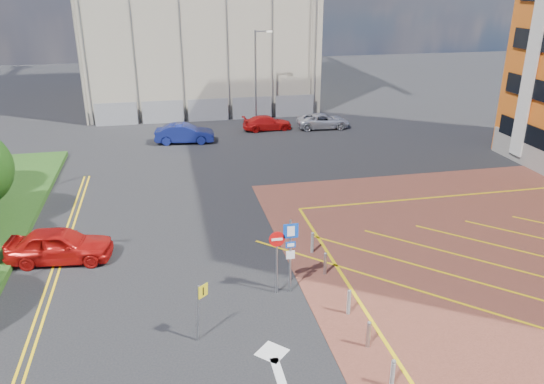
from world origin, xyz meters
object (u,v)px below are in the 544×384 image
object	(u,v)px
car_red_left	(60,245)
lamp_back	(257,74)
warning_sign	(200,305)
car_blue_back	(185,133)
car_red_back	(267,123)
car_silver_back	(323,121)
sign_cluster	(285,249)

from	to	relation	value
car_red_left	lamp_back	bearing A→B (deg)	-23.38
car_red_left	warning_sign	bearing A→B (deg)	-134.00
lamp_back	warning_sign	distance (m)	30.46
car_blue_back	car_red_back	xyz separation A→B (m)	(7.06, 2.46, -0.15)
lamp_back	car_red_back	xyz separation A→B (m)	(0.50, -2.12, -3.76)
car_red_back	lamp_back	bearing A→B (deg)	10.29
car_red_left	car_red_back	size ratio (longest dim) A/B	1.11
car_red_left	car_blue_back	bearing A→B (deg)	-13.18
car_blue_back	car_silver_back	size ratio (longest dim) A/B	1.00
lamp_back	car_silver_back	world-z (taller)	lamp_back
car_red_back	car_blue_back	bearing A→B (deg)	106.34
car_red_left	car_blue_back	size ratio (longest dim) A/B	1.01
warning_sign	car_red_back	xyz separation A→B (m)	(7.86, 27.30, -0.83)
car_red_back	car_silver_back	xyz separation A→B (m)	(4.80, -0.44, 0.03)
sign_cluster	car_blue_back	bearing A→B (deg)	97.06
lamp_back	sign_cluster	bearing A→B (deg)	-97.97
lamp_back	car_red_back	bearing A→B (deg)	-76.83
lamp_back	car_blue_back	bearing A→B (deg)	-145.11
car_red_back	sign_cluster	bearing A→B (deg)	167.37
warning_sign	car_blue_back	world-z (taller)	warning_sign
lamp_back	car_red_left	xyz separation A→B (m)	(-13.08, -22.38, -3.58)
sign_cluster	car_blue_back	xyz separation A→B (m)	(-2.78, 22.44, -1.21)
warning_sign	car_red_back	size ratio (longest dim) A/B	0.54
car_blue_back	car_red_back	bearing A→B (deg)	-64.10
sign_cluster	car_silver_back	bearing A→B (deg)	69.64
car_red_left	car_silver_back	bearing A→B (deg)	-35.91
car_blue_back	lamp_back	bearing A→B (deg)	-48.42
car_red_back	car_silver_back	size ratio (longest dim) A/B	0.92
lamp_back	car_blue_back	distance (m)	8.78
lamp_back	sign_cluster	size ratio (longest dim) A/B	2.50
sign_cluster	car_red_left	size ratio (longest dim) A/B	0.70
sign_cluster	car_silver_back	world-z (taller)	sign_cluster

